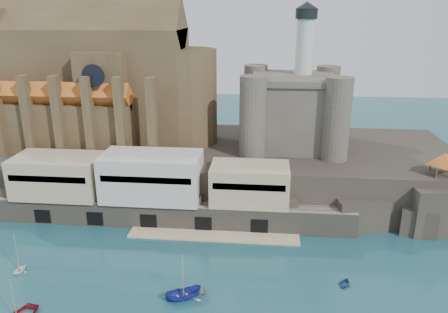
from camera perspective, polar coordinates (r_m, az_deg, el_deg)
The scene contains 11 objects.
ground at distance 63.50m, azimuth -5.31°, elevation -18.20°, with size 300.00×300.00×0.00m, color #16434B.
promontory at distance 95.59m, azimuth -1.18°, elevation -1.45°, with size 100.00×36.00×10.00m.
quay at distance 82.10m, azimuth -9.49°, elevation -4.40°, with size 70.00×12.00×13.05m.
church at distance 99.07m, azimuth -15.14°, elevation 8.94°, with size 47.00×25.93×30.51m.
castle_keep at distance 93.00m, azimuth 8.95°, elevation 6.35°, with size 21.20×21.20×29.30m.
rock_outcrop at distance 88.66m, azimuth 26.04°, elevation -5.82°, with size 14.50×10.50×8.70m.
pavilion at distance 85.81m, azimuth 26.83°, elevation -0.47°, with size 6.40×6.40×5.40m.
boat_2 at distance 63.73m, azimuth -5.33°, elevation -18.04°, with size 1.94×1.99×5.15m, color navy.
boat_4 at distance 75.59m, azimuth -25.10°, elevation -13.46°, with size 2.42×1.48×2.81m, color white.
boat_6 at distance 64.42m, azimuth -5.27°, elevation -17.58°, with size 4.19×1.21×5.86m, color silver.
boat_7 at distance 68.36m, azimuth 15.48°, elevation -15.87°, with size 2.29×1.40×2.66m, color navy.
Camera 1 is at (10.42, -49.58, 38.29)m, focal length 35.00 mm.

